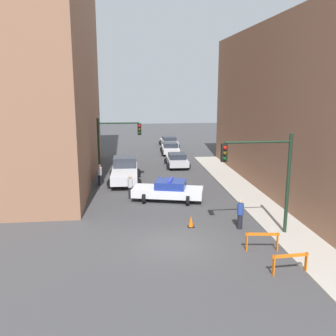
% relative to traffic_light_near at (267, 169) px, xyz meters
% --- Properties ---
extents(ground_plane, '(120.00, 120.00, 0.00)m').
position_rel_traffic_light_near_xyz_m(ground_plane, '(-4.73, -0.66, -3.53)').
color(ground_plane, '#424244').
extents(sidewalk_right, '(2.40, 44.00, 0.12)m').
position_rel_traffic_light_near_xyz_m(sidewalk_right, '(1.47, -0.66, -3.47)').
color(sidewalk_right, '#B2ADA3').
rests_on(sidewalk_right, ground_plane).
extents(traffic_light_near, '(3.64, 0.35, 5.20)m').
position_rel_traffic_light_near_xyz_m(traffic_light_near, '(0.00, 0.00, 0.00)').
color(traffic_light_near, black).
rests_on(traffic_light_near, sidewalk_right).
extents(traffic_light_far, '(3.44, 0.35, 5.20)m').
position_rel_traffic_light_near_xyz_m(traffic_light_far, '(-8.03, 11.66, -0.13)').
color(traffic_light_far, black).
rests_on(traffic_light_far, ground_plane).
extents(police_car, '(5.02, 3.09, 1.52)m').
position_rel_traffic_light_near_xyz_m(police_car, '(-4.23, 6.56, -2.81)').
color(police_car, white).
rests_on(police_car, ground_plane).
extents(white_truck, '(2.74, 5.45, 1.90)m').
position_rel_traffic_light_near_xyz_m(white_truck, '(-7.16, 11.95, -2.62)').
color(white_truck, silver).
rests_on(white_truck, ground_plane).
extents(parked_car_near, '(2.33, 4.33, 1.31)m').
position_rel_traffic_light_near_xyz_m(parked_car_near, '(-2.16, 17.30, -2.86)').
color(parked_car_near, silver).
rests_on(parked_car_near, ground_plane).
extents(parked_car_mid, '(2.39, 4.37, 1.31)m').
position_rel_traffic_light_near_xyz_m(parked_car_mid, '(-1.97, 24.10, -2.86)').
color(parked_car_mid, silver).
rests_on(parked_car_mid, ground_plane).
extents(parked_car_far, '(2.40, 4.37, 1.31)m').
position_rel_traffic_light_near_xyz_m(parked_car_far, '(-1.51, 29.35, -2.86)').
color(parked_car_far, silver).
rests_on(parked_car_far, ground_plane).
extents(pedestrian_crossing, '(0.42, 0.42, 1.66)m').
position_rel_traffic_light_near_xyz_m(pedestrian_crossing, '(-6.78, 7.29, -2.67)').
color(pedestrian_crossing, black).
rests_on(pedestrian_crossing, ground_plane).
extents(pedestrian_corner, '(0.47, 0.47, 1.66)m').
position_rel_traffic_light_near_xyz_m(pedestrian_corner, '(-9.10, 11.14, -2.67)').
color(pedestrian_corner, black).
rests_on(pedestrian_corner, ground_plane).
extents(pedestrian_sidewalk, '(0.38, 0.38, 1.66)m').
position_rel_traffic_light_near_xyz_m(pedestrian_sidewalk, '(-0.95, 1.01, -2.67)').
color(pedestrian_sidewalk, black).
rests_on(pedestrian_sidewalk, ground_plane).
extents(barrier_front, '(1.60, 0.25, 0.90)m').
position_rel_traffic_light_near_xyz_m(barrier_front, '(-0.42, -4.14, -2.91)').
color(barrier_front, orange).
rests_on(barrier_front, ground_plane).
extents(barrier_mid, '(1.59, 0.35, 0.90)m').
position_rel_traffic_light_near_xyz_m(barrier_mid, '(-0.75, -1.83, -2.91)').
color(barrier_mid, orange).
rests_on(barrier_mid, ground_plane).
extents(traffic_cone, '(0.36, 0.36, 0.66)m').
position_rel_traffic_light_near_xyz_m(traffic_cone, '(-3.55, 1.55, -3.21)').
color(traffic_cone, black).
rests_on(traffic_cone, ground_plane).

